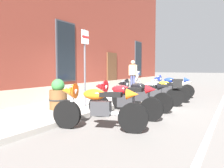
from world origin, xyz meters
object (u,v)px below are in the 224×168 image
object	(u,v)px
motorcycle_yellow_naked	(166,90)
barrel_planter	(58,96)
motorcycle_silver_touring	(157,91)
motorcycle_blue_sport	(170,85)
pedestrian_tan_coat	(133,73)
motorcycle_black_sport	(139,94)
motorcycle_orange_sport	(95,105)
parking_sign	(85,57)
motorcycle_red_sport	(121,98)

from	to	relation	value
motorcycle_yellow_naked	barrel_planter	size ratio (longest dim) A/B	2.16
motorcycle_silver_touring	motorcycle_blue_sport	distance (m)	2.84
pedestrian_tan_coat	motorcycle_yellow_naked	bearing A→B (deg)	-137.01
motorcycle_silver_touring	barrel_planter	size ratio (longest dim) A/B	2.27
barrel_planter	motorcycle_silver_touring	bearing A→B (deg)	-37.72
motorcycle_black_sport	motorcycle_yellow_naked	size ratio (longest dim) A/B	1.02
motorcycle_orange_sport	barrel_planter	bearing A→B (deg)	62.08
motorcycle_black_sport	motorcycle_orange_sport	bearing A→B (deg)	-179.50
motorcycle_silver_touring	motorcycle_yellow_naked	world-z (taller)	motorcycle_silver_touring
motorcycle_black_sport	barrel_planter	size ratio (longest dim) A/B	2.21
barrel_planter	motorcycle_black_sport	bearing A→B (deg)	-52.47
parking_sign	motorcycle_red_sport	bearing A→B (deg)	-109.08
motorcycle_black_sport	pedestrian_tan_coat	distance (m)	6.21
motorcycle_orange_sport	barrel_planter	distance (m)	2.33
motorcycle_black_sport	parking_sign	world-z (taller)	parking_sign
motorcycle_blue_sport	motorcycle_red_sport	bearing A→B (deg)	-179.45
motorcycle_red_sport	parking_sign	distance (m)	2.08
motorcycle_red_sport	motorcycle_yellow_naked	distance (m)	3.87
parking_sign	motorcycle_orange_sport	bearing A→B (deg)	-139.71
motorcycle_yellow_naked	motorcycle_blue_sport	xyz separation A→B (m)	(1.57, 0.25, 0.11)
motorcycle_blue_sport	motorcycle_yellow_naked	bearing A→B (deg)	-170.95
motorcycle_silver_touring	barrel_planter	world-z (taller)	motorcycle_silver_touring
motorcycle_red_sport	motorcycle_blue_sport	world-z (taller)	motorcycle_blue_sport
motorcycle_silver_touring	motorcycle_blue_sport	bearing A→B (deg)	5.22
motorcycle_black_sport	barrel_planter	world-z (taller)	barrel_planter
motorcycle_red_sport	parking_sign	xyz separation A→B (m)	(0.56, 1.61, 1.19)
pedestrian_tan_coat	parking_sign	distance (m)	6.44
motorcycle_blue_sport	pedestrian_tan_coat	bearing A→B (deg)	60.56
motorcycle_silver_touring	barrel_planter	xyz separation A→B (m)	(-2.89, 2.23, 0.00)
motorcycle_blue_sport	motorcycle_orange_sport	bearing A→B (deg)	-179.30
motorcycle_silver_touring	motorcycle_yellow_naked	size ratio (longest dim) A/B	1.05
motorcycle_orange_sport	motorcycle_silver_touring	bearing A→B (deg)	-2.52
motorcycle_red_sport	motorcycle_silver_touring	world-z (taller)	motorcycle_silver_touring
motorcycle_yellow_naked	pedestrian_tan_coat	world-z (taller)	pedestrian_tan_coat
parking_sign	motorcycle_yellow_naked	bearing A→B (deg)	-28.62
motorcycle_orange_sport	barrel_planter	world-z (taller)	barrel_planter
motorcycle_red_sport	barrel_planter	size ratio (longest dim) A/B	2.29
motorcycle_red_sport	barrel_planter	bearing A→B (deg)	98.03
motorcycle_black_sport	motorcycle_blue_sport	distance (m)	4.16
motorcycle_blue_sport	motorcycle_black_sport	bearing A→B (deg)	-179.16
motorcycle_red_sport	barrel_planter	world-z (taller)	barrel_planter
motorcycle_orange_sport	barrel_planter	size ratio (longest dim) A/B	2.31
motorcycle_black_sport	pedestrian_tan_coat	xyz separation A→B (m)	(5.60, 2.62, 0.55)
motorcycle_orange_sport	motorcycle_black_sport	xyz separation A→B (m)	(2.66, 0.02, -0.00)
motorcycle_red_sport	motorcycle_black_sport	bearing A→B (deg)	-0.38
motorcycle_red_sport	pedestrian_tan_coat	bearing A→B (deg)	20.81
motorcycle_black_sport	motorcycle_yellow_naked	xyz separation A→B (m)	(2.59, -0.19, -0.10)
motorcycle_orange_sport	motorcycle_silver_touring	world-z (taller)	motorcycle_silver_touring
motorcycle_black_sport	parking_sign	bearing A→B (deg)	114.08
motorcycle_silver_touring	motorcycle_yellow_naked	xyz separation A→B (m)	(1.26, 0.01, -0.06)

